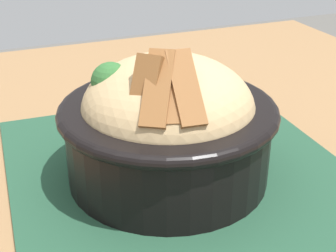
{
  "coord_description": "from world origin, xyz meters",
  "views": [
    {
      "loc": [
        0.29,
        -0.18,
        0.99
      ],
      "look_at": [
        -0.07,
        -0.04,
        0.8
      ],
      "focal_mm": 53.25,
      "sensor_mm": 36.0,
      "label": 1
    }
  ],
  "objects": [
    {
      "name": "placemat",
      "position": [
        -0.01,
        -0.03,
        0.74
      ],
      "size": [
        0.46,
        0.32,
        0.0
      ],
      "primitive_type": "cube",
      "rotation": [
        0.0,
        0.0,
        -0.04
      ],
      "color": "#1E422D",
      "rests_on": "table"
    },
    {
      "name": "bowl",
      "position": [
        -0.07,
        -0.04,
        0.8
      ],
      "size": [
        0.21,
        0.21,
        0.13
      ],
      "color": "black",
      "rests_on": "placemat"
    }
  ]
}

